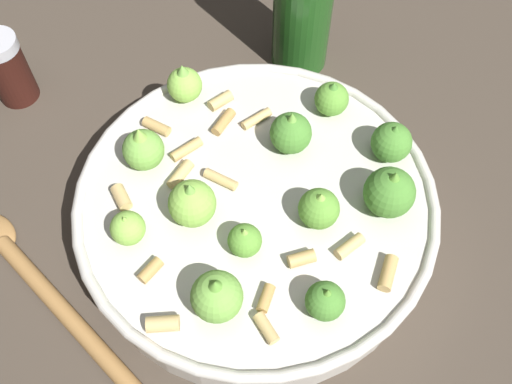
% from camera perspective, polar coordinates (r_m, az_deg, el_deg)
% --- Properties ---
extents(ground_plane, '(2.40, 2.40, 0.00)m').
position_cam_1_polar(ground_plane, '(0.57, 0.00, -3.36)').
color(ground_plane, '#42382D').
extents(cooking_pan, '(0.33, 0.33, 0.11)m').
position_cam_1_polar(cooking_pan, '(0.54, 0.11, -1.55)').
color(cooking_pan, beige).
rests_on(cooking_pan, ground).
extents(pepper_shaker, '(0.05, 0.05, 0.08)m').
position_cam_1_polar(pepper_shaker, '(0.69, -23.34, 11.11)').
color(pepper_shaker, '#33140F').
rests_on(pepper_shaker, ground).
extents(wooden_spoon, '(0.25, 0.05, 0.02)m').
position_cam_1_polar(wooden_spoon, '(0.56, -20.15, -9.06)').
color(wooden_spoon, '#9E703D').
rests_on(wooden_spoon, ground).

